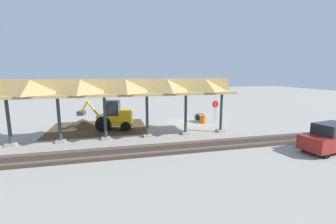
# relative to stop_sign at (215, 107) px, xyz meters

# --- Properties ---
(ground_plane) EXTENTS (120.00, 120.00, 0.00)m
(ground_plane) POSITION_rel_stop_sign_xyz_m (2.63, -0.47, -1.75)
(ground_plane) COLOR #9E998E
(dirt_work_zone) EXTENTS (9.19, 7.00, 0.01)m
(dirt_work_zone) POSITION_rel_stop_sign_xyz_m (12.22, -0.53, -1.74)
(dirt_work_zone) COLOR #4C3823
(dirt_work_zone) RESTS_ON ground
(platform_canopy) EXTENTS (18.21, 3.20, 4.90)m
(platform_canopy) POSITION_rel_stop_sign_xyz_m (9.72, 3.76, 2.42)
(platform_canopy) COLOR #9E998E
(platform_canopy) RESTS_ON ground
(rail_tracks) EXTENTS (60.00, 2.58, 0.15)m
(rail_tracks) POSITION_rel_stop_sign_xyz_m (2.63, 7.22, -1.72)
(rail_tracks) COLOR slate
(rail_tracks) RESTS_ON ground
(stop_sign) EXTENTS (0.76, 0.13, 2.42)m
(stop_sign) POSITION_rel_stop_sign_xyz_m (0.00, 0.00, 0.00)
(stop_sign) COLOR gray
(stop_sign) RESTS_ON ground
(backhoe) EXTENTS (5.16, 2.32, 2.82)m
(backhoe) POSITION_rel_stop_sign_xyz_m (10.76, 0.54, -0.47)
(backhoe) COLOR #EAB214
(backhoe) RESTS_ON ground
(dirt_mound) EXTENTS (6.36, 6.36, 1.58)m
(dirt_mound) POSITION_rel_stop_sign_xyz_m (13.82, -1.62, -1.75)
(dirt_mound) COLOR #4C3823
(dirt_mound) RESTS_ON ground
(concrete_pipe) EXTENTS (1.30, 1.33, 1.02)m
(concrete_pipe) POSITION_rel_stop_sign_xyz_m (1.30, -0.90, -1.24)
(concrete_pipe) COLOR #9E9384
(concrete_pipe) RESTS_ON ground
(distant_parked_car) EXTENTS (4.43, 2.41, 1.98)m
(distant_parked_car) POSITION_rel_stop_sign_xyz_m (-3.54, 10.45, -0.76)
(distant_parked_car) COLOR maroon
(distant_parked_car) RESTS_ON ground
(traffic_barrel) EXTENTS (0.56, 0.56, 0.90)m
(traffic_barrel) POSITION_rel_stop_sign_xyz_m (1.37, 0.02, -1.30)
(traffic_barrel) COLOR orange
(traffic_barrel) RESTS_ON ground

